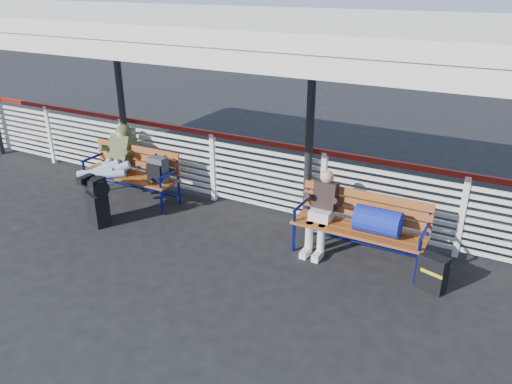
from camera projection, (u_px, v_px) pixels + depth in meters
The scene contains 9 objects.
ground at pixel (143, 247), 7.20m from camera, with size 60.00×60.00×0.00m, color black.
fence at pixel (213, 164), 8.47m from camera, with size 12.08×0.08×1.24m.
canopy at pixel (165, 21), 6.70m from camera, with size 12.60×3.60×3.16m.
luggage_stack at pixel (97, 199), 7.72m from camera, with size 0.54×0.42×0.79m.
bench_left at pixel (139, 169), 8.50m from camera, with size 1.80×0.56×0.92m.
bench_right at pixel (370, 221), 6.64m from camera, with size 1.80×0.56×0.92m.
traveler_man at pixel (110, 166), 8.32m from camera, with size 0.94×1.64×0.77m.
companion_person at pixel (322, 211), 6.94m from camera, with size 0.32×0.66×1.15m.
suitcase_side at pixel (433, 273), 6.13m from camera, with size 0.38×0.29×0.47m.
Camera 1 is at (4.47, -4.74, 3.57)m, focal length 35.00 mm.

